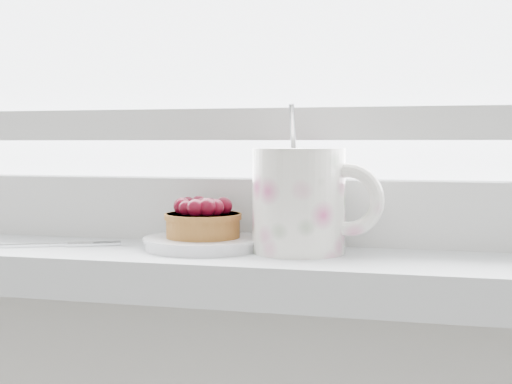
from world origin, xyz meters
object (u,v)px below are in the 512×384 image
(saucer, at_px, (203,243))
(floral_mug, at_px, (302,198))
(fork, at_px, (35,245))
(raspberry_tart, at_px, (203,219))

(saucer, xyz_separation_m, floral_mug, (0.10, 0.00, 0.05))
(saucer, height_order, fork, saucer)
(floral_mug, height_order, fork, floral_mug)
(saucer, distance_m, raspberry_tart, 0.02)
(fork, bearing_deg, floral_mug, 6.48)
(saucer, height_order, floral_mug, floral_mug)
(raspberry_tart, xyz_separation_m, fork, (-0.18, -0.03, -0.03))
(floral_mug, bearing_deg, raspberry_tart, -179.47)
(saucer, relative_size, raspberry_tart, 1.55)
(saucer, bearing_deg, floral_mug, 0.45)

